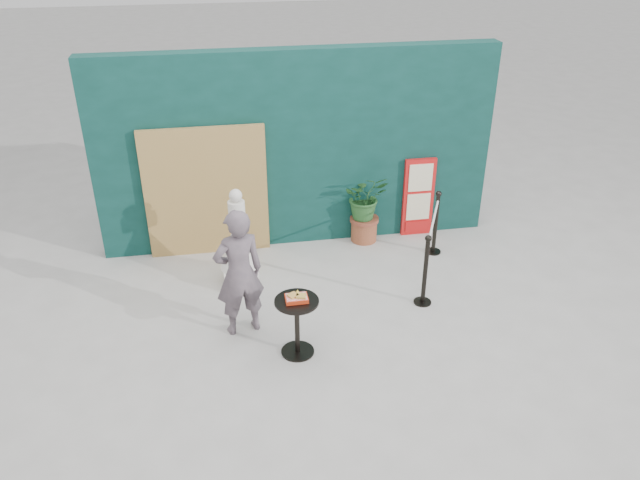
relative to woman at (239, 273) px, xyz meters
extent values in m
plane|color=#ADAAA5|center=(1.06, -0.84, -0.84)|extent=(60.00, 60.00, 0.00)
cube|color=#0A302B|center=(1.06, 2.31, 0.66)|extent=(6.00, 0.30, 3.00)
cube|color=tan|center=(-0.34, 2.10, 0.16)|extent=(1.80, 0.08, 2.00)
imported|color=#685962|center=(0.00, 0.00, 0.00)|extent=(0.69, 0.54, 1.68)
cube|color=red|center=(2.96, 2.12, -0.19)|extent=(0.50, 0.06, 1.30)
cube|color=beige|center=(2.96, 2.09, 0.16)|extent=(0.38, 0.02, 0.45)
cube|color=beige|center=(2.96, 2.09, -0.34)|extent=(0.38, 0.02, 0.45)
cube|color=red|center=(2.96, 2.09, -0.69)|extent=(0.38, 0.02, 0.18)
cube|color=silver|center=(0.06, 1.13, -0.71)|extent=(0.48, 0.48, 0.26)
cone|color=silver|center=(0.06, 1.13, -0.18)|extent=(0.56, 0.56, 0.79)
cylinder|color=white|center=(0.06, 1.13, 0.32)|extent=(0.23, 0.23, 0.21)
sphere|color=silver|center=(0.06, 1.13, 0.52)|extent=(0.18, 0.18, 0.18)
cylinder|color=black|center=(0.62, -0.57, -0.83)|extent=(0.40, 0.40, 0.02)
cylinder|color=black|center=(0.62, -0.57, -0.48)|extent=(0.06, 0.06, 0.72)
cylinder|color=black|center=(0.62, -0.57, -0.11)|extent=(0.52, 0.52, 0.03)
cube|color=red|center=(0.62, -0.57, -0.07)|extent=(0.26, 0.19, 0.05)
cube|color=red|center=(0.62, -0.57, -0.04)|extent=(0.24, 0.17, 0.00)
cube|color=#DEAD51|center=(0.58, -0.56, -0.02)|extent=(0.15, 0.14, 0.02)
cube|color=gold|center=(0.67, -0.59, -0.02)|extent=(0.13, 0.13, 0.02)
cone|color=yellow|center=(0.64, -0.52, -0.01)|extent=(0.06, 0.06, 0.06)
cylinder|color=#9A4932|center=(2.07, 2.05, -0.67)|extent=(0.41, 0.41, 0.34)
cylinder|color=brown|center=(2.07, 2.05, -0.47)|extent=(0.45, 0.45, 0.06)
imported|color=#245425|center=(2.07, 2.05, -0.07)|extent=(0.67, 0.58, 0.75)
cylinder|color=black|center=(2.44, 0.18, -0.83)|extent=(0.24, 0.24, 0.02)
cylinder|color=black|center=(2.44, 0.18, -0.36)|extent=(0.06, 0.06, 0.96)
sphere|color=black|center=(2.44, 0.18, 0.15)|extent=(0.09, 0.09, 0.09)
cylinder|color=black|center=(3.04, 1.48, -0.83)|extent=(0.24, 0.24, 0.02)
cylinder|color=black|center=(3.04, 1.48, -0.36)|extent=(0.06, 0.06, 0.96)
sphere|color=black|center=(3.04, 1.48, 0.15)|extent=(0.09, 0.09, 0.09)
cylinder|color=silver|center=(2.74, 0.83, 0.04)|extent=(0.63, 1.31, 0.03)
camera|label=1|loc=(-0.15, -6.49, 3.95)|focal=35.00mm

